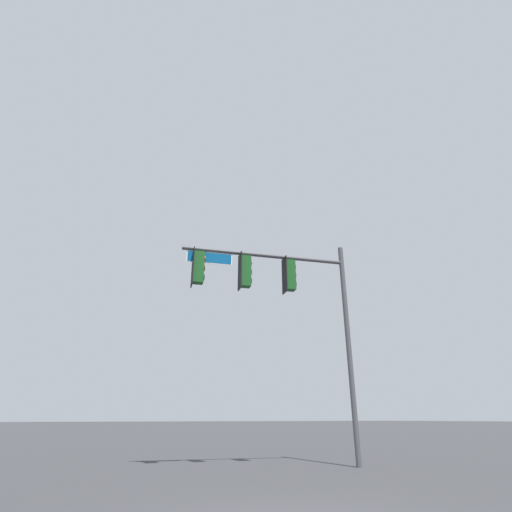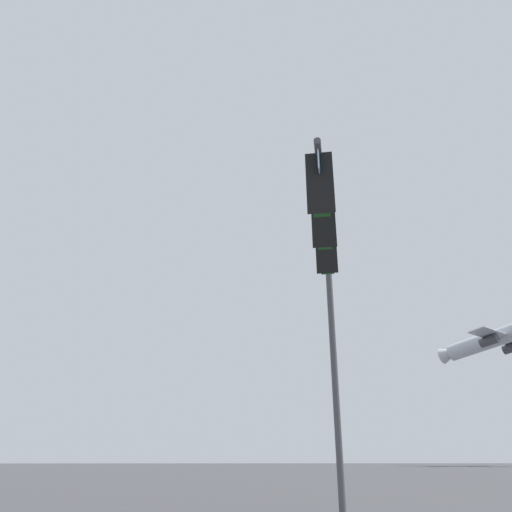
# 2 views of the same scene
# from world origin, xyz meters

# --- Properties ---
(signal_pole_near) EXTENTS (5.83, 1.55, 7.37)m
(signal_pole_near) POSITION_xyz_m (-3.18, -6.29, 5.54)
(signal_pole_near) COLOR #47474C
(signal_pole_near) RESTS_ON ground_plane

